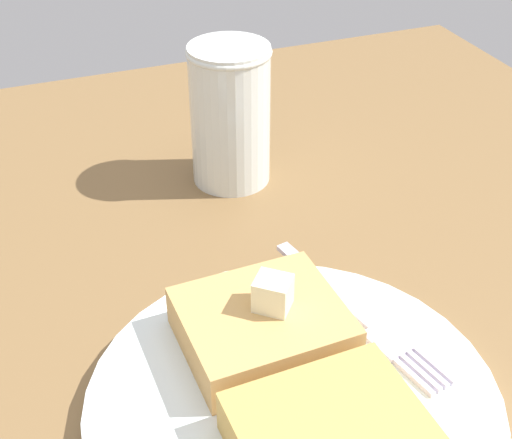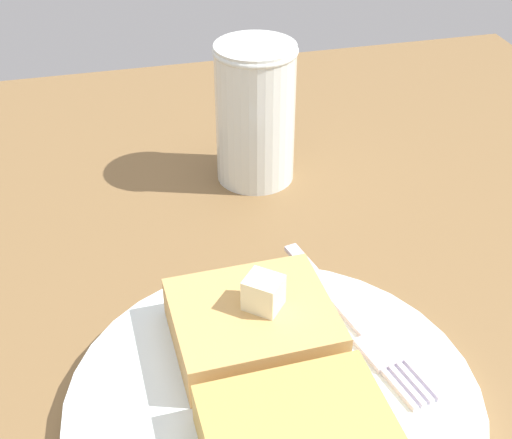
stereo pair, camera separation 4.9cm
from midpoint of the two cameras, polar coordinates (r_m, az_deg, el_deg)
The scene contains 5 objects.
plate at distance 41.60cm, azimuth -0.45°, elevation -14.57°, with size 23.52×23.52×1.36cm.
toast_slice_left at distance 43.05cm, azimuth -2.78°, elevation -8.67°, with size 8.17×9.43×2.74cm, color tan.
butter_pat_primary at distance 41.58cm, azimuth -2.00°, elevation -6.06°, with size 2.07×1.86×2.07cm, color #F2EEC5.
fork at distance 45.47cm, azimuth 5.60°, elevation -8.00°, with size 15.93×4.84×0.36cm.
syrup_jar at distance 59.05cm, azimuth -4.44°, elevation 7.91°, with size 6.80×6.80×11.86cm.
Camera 1 is at (25.43, -4.14, 34.47)cm, focal length 50.00 mm.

